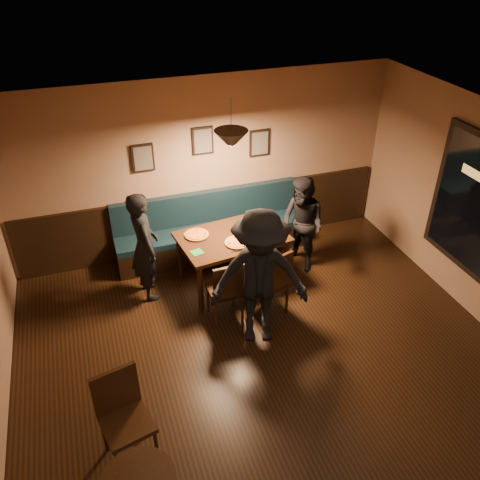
{
  "coord_description": "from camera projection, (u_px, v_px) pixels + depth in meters",
  "views": [
    {
      "loc": [
        -1.72,
        -3.33,
        4.61
      ],
      "look_at": [
        0.1,
        2.04,
        0.95
      ],
      "focal_mm": 37.35,
      "sensor_mm": 36.0,
      "label": 1
    }
  ],
  "objects": [
    {
      "name": "ceiling",
      "position": [
        308.0,
        181.0,
        4.1
      ],
      "size": [
        7.0,
        7.0,
        0.0
      ],
      "primitive_type": "plane",
      "rotation": [
        3.14,
        0.0,
        0.0
      ],
      "color": "silver",
      "rests_on": "ground"
    },
    {
      "name": "chair_near_left",
      "position": [
        225.0,
        289.0,
        6.61
      ],
      "size": [
        0.45,
        0.45,
        0.97
      ],
      "primitive_type": null,
      "rotation": [
        0.0,
        0.0,
        0.03
      ],
      "color": "#33170E",
      "rests_on": "floor"
    },
    {
      "name": "tabasco_bottle",
      "position": [
        270.0,
        227.0,
        7.19
      ],
      "size": [
        0.03,
        0.03,
        0.12
      ],
      "primitive_type": "cylinder",
      "rotation": [
        0.0,
        0.0,
        0.16
      ],
      "color": "#A91005",
      "rests_on": "dining_table"
    },
    {
      "name": "wainscot",
      "position": [
        206.0,
        219.0,
        8.1
      ],
      "size": [
        5.88,
        0.06,
        1.0
      ],
      "primitive_type": "cube",
      "color": "black",
      "rests_on": "ground"
    },
    {
      "name": "napkin_b",
      "position": [
        197.0,
        252.0,
        6.75
      ],
      "size": [
        0.19,
        0.19,
        0.01
      ],
      "primitive_type": "cube",
      "rotation": [
        0.0,
        0.0,
        0.24
      ],
      "color": "#217B33",
      "rests_on": "dining_table"
    },
    {
      "name": "dining_table",
      "position": [
        232.0,
        259.0,
        7.33
      ],
      "size": [
        1.62,
        1.15,
        0.81
      ],
      "primitive_type": "cube",
      "rotation": [
        0.0,
        0.0,
        0.13
      ],
      "color": "black",
      "rests_on": "floor"
    },
    {
      "name": "diner_right",
      "position": [
        302.0,
        225.0,
        7.46
      ],
      "size": [
        0.8,
        0.89,
        1.51
      ],
      "primitive_type": "imported",
      "rotation": [
        0.0,
        0.0,
        -1.19
      ],
      "color": "black",
      "rests_on": "floor"
    },
    {
      "name": "pizza_b",
      "position": [
        237.0,
        242.0,
        6.93
      ],
      "size": [
        0.42,
        0.42,
        0.04
      ],
      "primitive_type": "cylinder",
      "rotation": [
        0.0,
        0.0,
        -0.25
      ],
      "color": "orange",
      "rests_on": "dining_table"
    },
    {
      "name": "wall_back",
      "position": [
        203.0,
        168.0,
        7.64
      ],
      "size": [
        6.0,
        0.0,
        6.0
      ],
      "primitive_type": "plane",
      "rotation": [
        1.57,
        0.0,
        0.0
      ],
      "color": "#8C704F",
      "rests_on": "ground"
    },
    {
      "name": "pendant_lamp",
      "position": [
        231.0,
        140.0,
        6.33
      ],
      "size": [
        0.44,
        0.44,
        0.25
      ],
      "primitive_type": "cone",
      "rotation": [
        3.14,
        0.0,
        0.0
      ],
      "color": "black",
      "rests_on": "ceiling"
    },
    {
      "name": "diner_left",
      "position": [
        144.0,
        246.0,
        6.86
      ],
      "size": [
        0.44,
        0.63,
        1.64
      ],
      "primitive_type": "imported",
      "rotation": [
        0.0,
        0.0,
        1.66
      ],
      "color": "black",
      "rests_on": "floor"
    },
    {
      "name": "chair_near_right",
      "position": [
        267.0,
        281.0,
        6.7
      ],
      "size": [
        0.57,
        0.57,
        1.03
      ],
      "primitive_type": null,
      "rotation": [
        0.0,
        0.0,
        0.31
      ],
      "color": "black",
      "rests_on": "floor"
    },
    {
      "name": "picture_right",
      "position": [
        259.0,
        143.0,
        7.7
      ],
      "size": [
        0.32,
        0.04,
        0.42
      ],
      "primitive_type": "cube",
      "color": "black",
      "rests_on": "wall_back"
    },
    {
      "name": "pizza_c",
      "position": [
        260.0,
        225.0,
        7.33
      ],
      "size": [
        0.47,
        0.47,
        0.04
      ],
      "primitive_type": "cylinder",
      "rotation": [
        0.0,
        0.0,
        -0.41
      ],
      "color": "orange",
      "rests_on": "dining_table"
    },
    {
      "name": "cafe_chair_far",
      "position": [
        127.0,
        422.0,
        4.81
      ],
      "size": [
        0.55,
        0.55,
        1.04
      ],
      "primitive_type": null,
      "rotation": [
        0.0,
        0.0,
        3.37
      ],
      "color": "black",
      "rests_on": "floor"
    },
    {
      "name": "pizza_a",
      "position": [
        197.0,
        235.0,
        7.1
      ],
      "size": [
        0.44,
        0.44,
        0.04
      ],
      "primitive_type": "cylinder",
      "rotation": [
        0.0,
        0.0,
        0.35
      ],
      "color": "orange",
      "rests_on": "dining_table"
    },
    {
      "name": "picture_left",
      "position": [
        143.0,
        158.0,
        7.21
      ],
      "size": [
        0.32,
        0.04,
        0.42
      ],
      "primitive_type": "cube",
      "color": "black",
      "rests_on": "wall_back"
    },
    {
      "name": "cutlery_set",
      "position": [
        240.0,
        251.0,
        6.79
      ],
      "size": [
        0.2,
        0.07,
        0.0
      ],
      "primitive_type": "cube",
      "rotation": [
        0.0,
        0.0,
        1.31
      ],
      "color": "silver",
      "rests_on": "dining_table"
    },
    {
      "name": "booth_bench",
      "position": [
        211.0,
        227.0,
        7.89
      ],
      "size": [
        3.0,
        0.6,
        1.0
      ],
      "primitive_type": null,
      "color": "#0F232D",
      "rests_on": "ground"
    },
    {
      "name": "soda_glass",
      "position": [
        277.0,
        233.0,
        7.01
      ],
      "size": [
        0.09,
        0.09,
        0.17
      ],
      "primitive_type": "cylinder",
      "rotation": [
        0.0,
        0.0,
        -0.13
      ],
      "color": "black",
      "rests_on": "dining_table"
    },
    {
      "name": "picture_center",
      "position": [
        203.0,
        141.0,
        7.37
      ],
      "size": [
        0.32,
        0.04,
        0.42
      ],
      "primitive_type": "cube",
      "color": "black",
      "rests_on": "wall_back"
    },
    {
      "name": "napkin_a",
      "position": [
        189.0,
        235.0,
        7.11
      ],
      "size": [
        0.17,
        0.17,
        0.01
      ],
      "primitive_type": "cube",
      "rotation": [
        0.0,
        0.0,
        -0.11
      ],
      "color": "#1F7727",
      "rests_on": "dining_table"
    },
    {
      "name": "floor",
      "position": [
        290.0,
        405.0,
        5.61
      ],
      "size": [
        7.0,
        7.0,
        0.0
      ],
      "primitive_type": "plane",
      "color": "black",
      "rests_on": "ground"
    },
    {
      "name": "diner_front",
      "position": [
        260.0,
        279.0,
        6.05
      ],
      "size": [
        1.35,
        0.99,
        1.87
      ],
      "primitive_type": "imported",
      "rotation": [
        0.0,
        0.0,
        -0.27
      ],
      "color": "black",
      "rests_on": "floor"
    }
  ]
}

